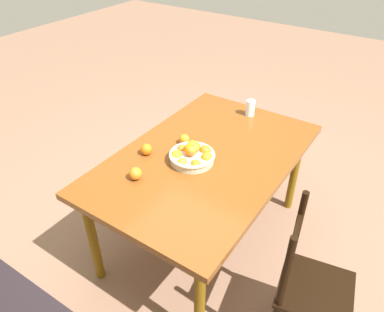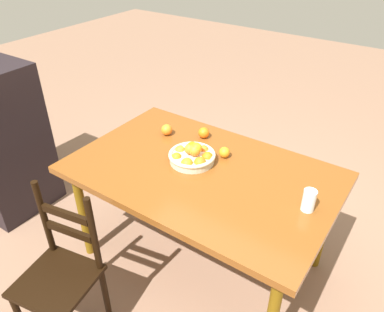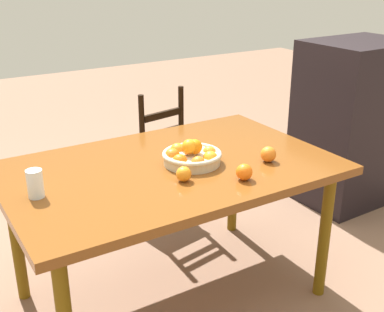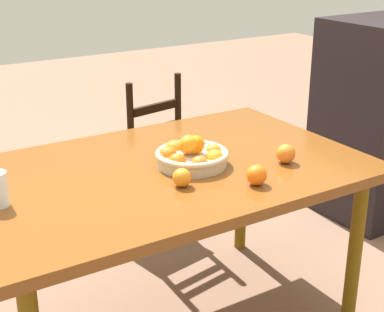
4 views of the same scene
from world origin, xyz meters
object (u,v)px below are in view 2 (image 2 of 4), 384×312
object	(u,v)px
orange_loose_0	(167,130)
orange_loose_2	(204,133)
dining_table	(202,179)
fruit_bowl	(192,156)
drinking_glass	(309,200)
orange_loose_1	(224,152)
chair_near_window	(62,276)

from	to	relation	value
orange_loose_0	orange_loose_2	world-z (taller)	orange_loose_0
dining_table	orange_loose_0	bearing A→B (deg)	-26.52
orange_loose_0	dining_table	bearing A→B (deg)	153.48
fruit_bowl	orange_loose_0	distance (m)	0.39
dining_table	drinking_glass	size ratio (longest dim) A/B	12.96
orange_loose_0	orange_loose_1	size ratio (longest dim) A/B	1.12
drinking_glass	fruit_bowl	bearing A→B (deg)	-2.37
orange_loose_2	orange_loose_1	bearing A→B (deg)	151.44
drinking_glass	chair_near_window	bearing A→B (deg)	41.51
chair_near_window	dining_table	bearing A→B (deg)	58.30
orange_loose_1	orange_loose_2	bearing A→B (deg)	-28.56
chair_near_window	orange_loose_2	xyz separation A→B (m)	(-0.13, -1.20, 0.37)
orange_loose_1	orange_loose_2	distance (m)	0.28
dining_table	orange_loose_2	bearing A→B (deg)	-58.55
chair_near_window	orange_loose_2	size ratio (longest dim) A/B	12.25
fruit_bowl	chair_near_window	bearing A→B (deg)	75.50
drinking_glass	orange_loose_1	bearing A→B (deg)	-17.07
orange_loose_2	chair_near_window	bearing A→B (deg)	83.80
fruit_bowl	orange_loose_2	world-z (taller)	fruit_bowl
fruit_bowl	drinking_glass	bearing A→B (deg)	177.63
dining_table	orange_loose_0	size ratio (longest dim) A/B	20.44
fruit_bowl	orange_loose_2	size ratio (longest dim) A/B	3.85
fruit_bowl	orange_loose_1	world-z (taller)	fruit_bowl
fruit_bowl	orange_loose_2	bearing A→B (deg)	-70.20
dining_table	orange_loose_1	bearing A→B (deg)	-101.15
chair_near_window	orange_loose_0	xyz separation A→B (m)	(0.11, -1.09, 0.37)
orange_loose_2	drinking_glass	distance (m)	0.92
dining_table	fruit_bowl	bearing A→B (deg)	-23.13
orange_loose_0	orange_loose_2	xyz separation A→B (m)	(-0.24, -0.11, -0.00)
dining_table	orange_loose_2	size ratio (longest dim) A/B	20.85
dining_table	drinking_glass	xyz separation A→B (m)	(-0.66, -0.01, 0.13)
chair_near_window	fruit_bowl	bearing A→B (deg)	64.89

